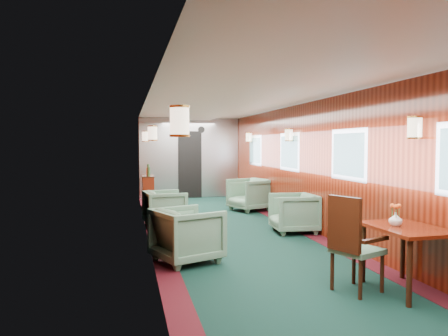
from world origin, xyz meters
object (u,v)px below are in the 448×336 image
object	(u,v)px
armchair_right_near	(294,213)
armchair_left_near	(187,235)
side_chair	(351,241)
armchair_left_far	(165,208)
credenza	(148,191)
armchair_right_far	(249,195)
dining_table	(406,237)

from	to	relation	value
armchair_right_near	armchair_left_near	bearing A→B (deg)	-49.90
side_chair	armchair_left_far	size ratio (longest dim) A/B	1.37
armchair_left_far	side_chair	bearing A→B (deg)	-167.64
credenza	armchair_right_far	distance (m)	2.56
side_chair	armchair_left_far	bearing A→B (deg)	87.52
armchair_right_far	armchair_left_near	bearing A→B (deg)	-47.65
side_chair	armchair_left_near	size ratio (longest dim) A/B	1.29
credenza	armchair_right_far	xyz separation A→B (m)	(2.39, -0.91, -0.04)
armchair_left_near	armchair_left_far	distance (m)	2.74
side_chair	armchair_right_near	xyz separation A→B (m)	(0.60, 3.20, -0.22)
dining_table	armchair_left_near	world-z (taller)	armchair_left_near
dining_table	armchair_right_near	bearing A→B (deg)	88.31
dining_table	armchair_right_far	xyz separation A→B (m)	(-0.08, 5.97, -0.21)
side_chair	armchair_right_far	bearing A→B (deg)	61.81
armchair_left_near	armchair_right_far	xyz separation A→B (m)	(2.09, 4.27, 0.02)
armchair_right_near	armchair_left_far	bearing A→B (deg)	-113.38
credenza	armchair_right_near	xyz separation A→B (m)	(2.46, -3.61, -0.07)
side_chair	armchair_right_far	world-z (taller)	side_chair
side_chair	credenza	bearing A→B (deg)	82.23
armchair_right_near	armchair_right_far	world-z (taller)	armchair_right_far
credenza	armchair_left_far	bearing A→B (deg)	-84.79
credenza	armchair_right_near	bearing A→B (deg)	-55.74
armchair_left_near	armchair_right_near	bearing A→B (deg)	-75.97
dining_table	armchair_left_near	xyz separation A→B (m)	(-2.17, 1.70, -0.23)
armchair_left_near	credenza	bearing A→B (deg)	-18.68
armchair_left_far	armchair_right_near	world-z (taller)	armchair_right_near
dining_table	armchair_right_far	size ratio (longest dim) A/B	1.13
armchair_right_far	dining_table	bearing A→B (deg)	-20.77
dining_table	armchair_left_far	size ratio (longest dim) A/B	1.26
credenza	armchair_right_near	size ratio (longest dim) A/B	1.41
side_chair	armchair_left_near	bearing A→B (deg)	110.82
armchair_right_far	side_chair	bearing A→B (deg)	-26.68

